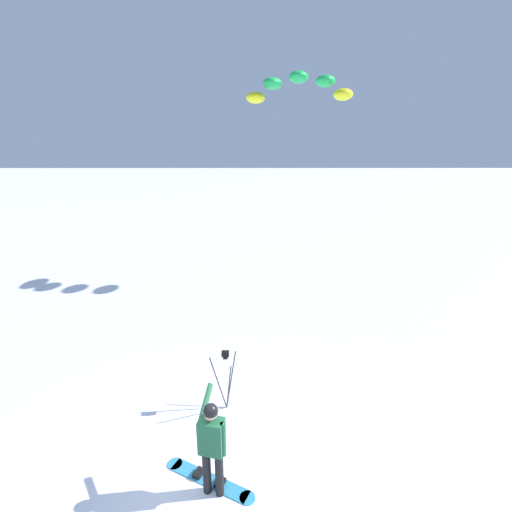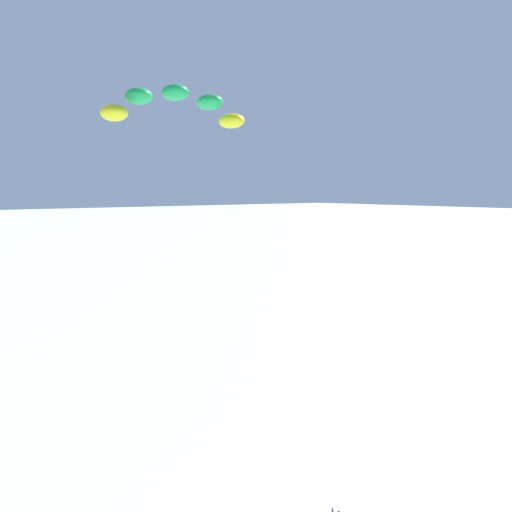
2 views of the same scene
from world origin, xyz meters
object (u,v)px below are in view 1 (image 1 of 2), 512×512
Objects in this scene: snowboarder at (212,440)px; camera_tripod at (226,368)px; snowboard at (209,479)px; traction_kite at (298,87)px.

snowboarder is 1.25× the size of camera_tripod.
snowboard is (0.22, 0.11, -1.05)m from snowboarder.
traction_kite is at bearing -12.71° from snowboarder.
snowboarder reaches higher than camera_tripod.
traction_kite is 3.16× the size of camera_tripod.
snowboarder is 0.40× the size of traction_kite.
camera_tripod is at bearing 164.79° from traction_kite.
snowboard is 2.12m from camera_tripod.
camera_tripod is (2.09, -0.06, -0.07)m from snowboarder.
camera_tripod is at bearing -5.12° from snowboard.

